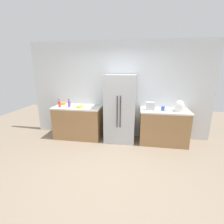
% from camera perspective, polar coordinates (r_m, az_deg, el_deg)
% --- Properties ---
extents(ground_plane, '(10.34, 10.34, 0.00)m').
position_cam_1_polar(ground_plane, '(3.55, -1.89, -19.12)').
color(ground_plane, gray).
extents(kitchen_back_panel, '(5.17, 0.10, 2.71)m').
position_cam_1_polar(kitchen_back_panel, '(4.77, 2.21, 7.49)').
color(kitchen_back_panel, silver).
rests_on(kitchen_back_panel, ground_plane).
extents(counter_left, '(1.35, 0.69, 0.93)m').
position_cam_1_polar(counter_left, '(4.88, -11.65, -3.40)').
color(counter_left, '#9E7247').
rests_on(counter_left, ground_plane).
extents(counter_right, '(1.26, 0.69, 0.93)m').
position_cam_1_polar(counter_right, '(4.62, 17.46, -4.86)').
color(counter_right, '#9E7247').
rests_on(counter_right, ground_plane).
extents(refrigerator, '(0.81, 0.67, 1.82)m').
position_cam_1_polar(refrigerator, '(4.46, 2.86, 1.13)').
color(refrigerator, '#B7BABF').
rests_on(refrigerator, ground_plane).
extents(toaster, '(0.22, 0.16, 0.21)m').
position_cam_1_polar(toaster, '(4.35, 13.17, 1.99)').
color(toaster, silver).
rests_on(toaster, counter_right).
extents(rice_cooker, '(0.24, 0.24, 0.28)m').
position_cam_1_polar(rice_cooker, '(4.47, 22.43, 1.85)').
color(rice_cooker, white).
rests_on(rice_cooker, counter_right).
extents(bottle_a, '(0.06, 0.06, 0.23)m').
position_cam_1_polar(bottle_a, '(4.71, -14.70, 2.71)').
color(bottle_a, purple).
rests_on(bottle_a, counter_left).
extents(bottle_b, '(0.06, 0.06, 0.23)m').
position_cam_1_polar(bottle_b, '(4.80, -17.85, 2.71)').
color(bottle_b, red).
rests_on(bottle_b, counter_left).
extents(cup_a, '(0.08, 0.08, 0.07)m').
position_cam_1_polar(cup_a, '(4.32, 18.29, 0.60)').
color(cup_a, white).
rests_on(cup_a, counter_right).
extents(cup_b, '(0.09, 0.09, 0.11)m').
position_cam_1_polar(cup_b, '(4.41, 17.32, 1.19)').
color(cup_b, blue).
rests_on(cup_b, counter_right).
extents(cup_c, '(0.08, 0.08, 0.10)m').
position_cam_1_polar(cup_c, '(4.95, -14.54, 2.89)').
color(cup_c, green).
rests_on(cup_c, counter_left).
extents(bowl_a, '(0.15, 0.15, 0.06)m').
position_cam_1_polar(bowl_a, '(5.08, -16.66, 2.80)').
color(bowl_a, orange).
rests_on(bowl_a, counter_left).
extents(bowl_b, '(0.18, 0.18, 0.05)m').
position_cam_1_polar(bowl_b, '(4.59, -11.13, 1.79)').
color(bowl_b, yellow).
rests_on(bowl_b, counter_left).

